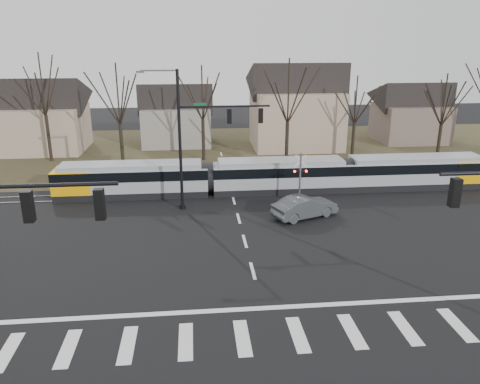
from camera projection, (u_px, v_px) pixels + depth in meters
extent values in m
plane|color=black|center=(258.00, 289.00, 23.76)|extent=(140.00, 140.00, 0.00)
cube|color=#38331E|center=(220.00, 150.00, 54.05)|extent=(140.00, 28.00, 0.01)
cube|color=silver|center=(7.00, 352.00, 18.94)|extent=(0.60, 2.60, 0.01)
cube|color=silver|center=(68.00, 348.00, 19.17)|extent=(0.60, 2.60, 0.01)
cube|color=silver|center=(128.00, 345.00, 19.40)|extent=(0.60, 2.60, 0.01)
cube|color=silver|center=(186.00, 341.00, 19.63)|extent=(0.60, 2.60, 0.01)
cube|color=silver|center=(242.00, 338.00, 19.86)|extent=(0.60, 2.60, 0.01)
cube|color=silver|center=(298.00, 334.00, 20.09)|extent=(0.60, 2.60, 0.01)
cube|color=silver|center=(352.00, 331.00, 20.31)|extent=(0.60, 2.60, 0.01)
cube|color=silver|center=(405.00, 328.00, 20.54)|extent=(0.60, 2.60, 0.01)
cube|color=silver|center=(457.00, 325.00, 20.77)|extent=(0.60, 2.60, 0.01)
cube|color=silver|center=(263.00, 308.00, 22.05)|extent=(28.00, 0.35, 0.01)
cube|color=silver|center=(253.00, 271.00, 25.65)|extent=(0.18, 2.00, 0.01)
cube|color=silver|center=(245.00, 241.00, 29.44)|extent=(0.18, 2.00, 0.01)
cube|color=silver|center=(239.00, 218.00, 33.23)|extent=(0.18, 2.00, 0.01)
cube|color=silver|center=(234.00, 200.00, 37.01)|extent=(0.18, 2.00, 0.01)
cube|color=silver|center=(230.00, 185.00, 40.80)|extent=(0.18, 2.00, 0.01)
cube|color=silver|center=(226.00, 173.00, 44.59)|extent=(0.18, 2.00, 0.01)
cube|color=silver|center=(224.00, 163.00, 48.37)|extent=(0.18, 2.00, 0.01)
cube|color=silver|center=(221.00, 154.00, 52.16)|extent=(0.18, 2.00, 0.01)
cube|color=#59595E|center=(233.00, 196.00, 38.05)|extent=(90.00, 0.12, 0.06)
cube|color=#59595E|center=(231.00, 190.00, 39.37)|extent=(90.00, 0.12, 0.06)
cube|color=gray|center=(132.00, 180.00, 37.72)|extent=(12.14, 2.62, 2.73)
cube|color=black|center=(132.00, 173.00, 37.55)|extent=(12.16, 2.65, 0.79)
cube|color=#FFAD07|center=(74.00, 180.00, 37.26)|extent=(2.99, 2.67, 1.82)
cube|color=gray|center=(280.00, 175.00, 38.88)|extent=(11.21, 2.62, 2.73)
cube|color=black|center=(281.00, 169.00, 38.71)|extent=(11.23, 2.65, 0.79)
cube|color=gray|center=(415.00, 172.00, 39.99)|extent=(12.14, 2.62, 2.73)
cube|color=black|center=(416.00, 166.00, 39.82)|extent=(12.16, 2.65, 0.79)
cube|color=#FFAD07|center=(466.00, 169.00, 40.40)|extent=(2.99, 2.67, 1.82)
imported|color=#434749|center=(305.00, 207.00, 33.24)|extent=(5.05, 5.97, 1.58)
cylinder|color=black|center=(14.00, 186.00, 14.91)|extent=(6.50, 0.14, 0.14)
cube|color=black|center=(28.00, 207.00, 15.16)|extent=(0.32, 0.32, 1.05)
sphere|color=#FF0C07|center=(27.00, 197.00, 15.05)|extent=(0.22, 0.22, 0.22)
cube|color=black|center=(100.00, 204.00, 15.37)|extent=(0.32, 0.32, 1.05)
sphere|color=#FF0C07|center=(99.00, 195.00, 15.27)|extent=(0.22, 0.22, 0.22)
cube|color=black|center=(455.00, 193.00, 16.54)|extent=(0.32, 0.32, 1.05)
sphere|color=#FF0C07|center=(456.00, 184.00, 16.44)|extent=(0.22, 0.22, 0.22)
cylinder|color=black|center=(180.00, 142.00, 33.64)|extent=(0.22, 0.22, 10.20)
cylinder|color=black|center=(183.00, 207.00, 35.17)|extent=(0.44, 0.44, 0.30)
cylinder|color=black|center=(225.00, 106.00, 33.18)|extent=(6.50, 0.14, 0.14)
cube|color=#0C5926|center=(200.00, 105.00, 32.97)|extent=(0.90, 0.03, 0.22)
cube|color=black|center=(229.00, 116.00, 33.43)|extent=(0.32, 0.32, 1.05)
sphere|color=#FF0C07|center=(229.00, 112.00, 33.33)|extent=(0.22, 0.22, 0.22)
cube|color=black|center=(261.00, 116.00, 33.65)|extent=(0.32, 0.32, 1.05)
sphere|color=#FF0C07|center=(261.00, 111.00, 33.55)|extent=(0.22, 0.22, 0.22)
cube|color=#59595B|center=(140.00, 72.00, 31.89)|extent=(0.55, 0.22, 0.14)
cylinder|color=#59595B|center=(300.00, 179.00, 35.74)|extent=(0.14, 0.14, 4.00)
cylinder|color=#59595B|center=(299.00, 202.00, 36.32)|extent=(0.36, 0.36, 0.20)
cube|color=silver|center=(301.00, 161.00, 35.31)|extent=(0.95, 0.04, 0.95)
cube|color=silver|center=(301.00, 161.00, 35.31)|extent=(0.95, 0.04, 0.95)
cube|color=black|center=(300.00, 171.00, 35.55)|extent=(1.00, 0.10, 0.12)
sphere|color=#FF0C07|center=(295.00, 171.00, 35.44)|extent=(0.18, 0.18, 0.18)
sphere|color=#FF0C07|center=(306.00, 171.00, 35.52)|extent=(0.18, 0.18, 0.18)
cube|color=tan|center=(44.00, 129.00, 53.28)|extent=(9.00, 8.00, 5.00)
cube|color=gray|center=(177.00, 126.00, 56.67)|extent=(8.00, 7.00, 4.50)
cube|color=tan|center=(296.00, 119.00, 54.86)|extent=(10.00, 8.00, 6.50)
cube|color=brown|center=(410.00, 123.00, 58.49)|extent=(8.00, 7.00, 4.50)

